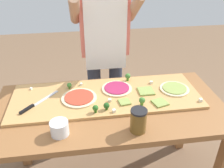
{
  "coord_description": "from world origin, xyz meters",
  "views": [
    {
      "loc": [
        -0.18,
        -1.31,
        1.73
      ],
      "look_at": [
        0.02,
        0.08,
        0.9
      ],
      "focal_mm": 38.76,
      "sensor_mm": 36.0,
      "label": 1
    }
  ],
  "objects_px": {
    "chefs_knife": "(34,105)",
    "sauce_jar": "(138,121)",
    "cheese_crumble_b": "(110,100)",
    "prep_table": "(110,119)",
    "pizza_slice_center": "(160,103)",
    "pizza_whole_pesto_green": "(175,89)",
    "cheese_crumble_f": "(114,111)",
    "pizza_whole_tomato_red": "(79,98)",
    "broccoli_floret_back_right": "(106,106)",
    "cook_center": "(104,42)",
    "flour_cup": "(60,129)",
    "broccoli_floret_back_mid": "(128,76)",
    "cheese_crumble_e": "(151,82)",
    "broccoli_floret_back_left": "(142,101)",
    "cheese_crumble_c": "(201,100)",
    "cheese_crumble_a": "(81,84)",
    "pizza_slice_near_right": "(125,102)",
    "broccoli_floret_center_left": "(95,108)",
    "cheese_crumble_d": "(31,89)",
    "broccoli_floret_front_left": "(69,85)",
    "pizza_slice_far_left": "(146,91)",
    "pizza_whole_beet_magenta": "(117,88)"
  },
  "relations": [
    {
      "from": "pizza_slice_center",
      "to": "sauce_jar",
      "type": "distance_m",
      "value": 0.3
    },
    {
      "from": "prep_table",
      "to": "pizza_whole_pesto_green",
      "type": "relative_size",
      "value": 7.33
    },
    {
      "from": "pizza_whole_pesto_green",
      "to": "prep_table",
      "type": "bearing_deg",
      "value": -167.92
    },
    {
      "from": "cheese_crumble_a",
      "to": "broccoli_floret_back_right",
      "type": "bearing_deg",
      "value": -65.37
    },
    {
      "from": "cheese_crumble_e",
      "to": "cheese_crumble_f",
      "type": "relative_size",
      "value": 0.99
    },
    {
      "from": "cheese_crumble_e",
      "to": "chefs_knife",
      "type": "bearing_deg",
      "value": -168.71
    },
    {
      "from": "prep_table",
      "to": "chefs_knife",
      "type": "bearing_deg",
      "value": 174.83
    },
    {
      "from": "cook_center",
      "to": "pizza_slice_near_right",
      "type": "bearing_deg",
      "value": -84.89
    },
    {
      "from": "chefs_knife",
      "to": "cheese_crumble_d",
      "type": "bearing_deg",
      "value": 103.3
    },
    {
      "from": "broccoli_floret_back_left",
      "to": "pizza_whole_pesto_green",
      "type": "bearing_deg",
      "value": 28.67
    },
    {
      "from": "pizza_slice_center",
      "to": "sauce_jar",
      "type": "height_order",
      "value": "sauce_jar"
    },
    {
      "from": "broccoli_floret_front_left",
      "to": "cook_center",
      "type": "distance_m",
      "value": 0.54
    },
    {
      "from": "chefs_knife",
      "to": "cheese_crumble_a",
      "type": "relative_size",
      "value": 14.06
    },
    {
      "from": "chefs_knife",
      "to": "cheese_crumble_d",
      "type": "distance_m",
      "value": 0.22
    },
    {
      "from": "broccoli_floret_center_left",
      "to": "cheese_crumble_f",
      "type": "bearing_deg",
      "value": -7.07
    },
    {
      "from": "broccoli_floret_back_mid",
      "to": "cheese_crumble_f",
      "type": "height_order",
      "value": "broccoli_floret_back_mid"
    },
    {
      "from": "prep_table",
      "to": "cheese_crumble_d",
      "type": "xyz_separation_m",
      "value": [
        -0.55,
        0.25,
        0.14
      ]
    },
    {
      "from": "cheese_crumble_e",
      "to": "broccoli_floret_back_left",
      "type": "bearing_deg",
      "value": -118.06
    },
    {
      "from": "pizza_slice_near_right",
      "to": "pizza_whole_tomato_red",
      "type": "bearing_deg",
      "value": 162.72
    },
    {
      "from": "pizza_slice_center",
      "to": "broccoli_floret_back_right",
      "type": "bearing_deg",
      "value": -177.35
    },
    {
      "from": "cheese_crumble_d",
      "to": "broccoli_floret_front_left",
      "type": "bearing_deg",
      "value": -5.39
    },
    {
      "from": "pizza_slice_near_right",
      "to": "cook_center",
      "type": "height_order",
      "value": "cook_center"
    },
    {
      "from": "broccoli_floret_back_left",
      "to": "cheese_crumble_b",
      "type": "relative_size",
      "value": 2.93
    },
    {
      "from": "chefs_knife",
      "to": "sauce_jar",
      "type": "bearing_deg",
      "value": -26.75
    },
    {
      "from": "pizza_whole_beet_magenta",
      "to": "cheese_crumble_f",
      "type": "height_order",
      "value": "cheese_crumble_f"
    },
    {
      "from": "broccoli_floret_back_mid",
      "to": "cheese_crumble_e",
      "type": "xyz_separation_m",
      "value": [
        0.17,
        -0.07,
        -0.03
      ]
    },
    {
      "from": "pizza_whole_pesto_green",
      "to": "cheese_crumble_f",
      "type": "xyz_separation_m",
      "value": [
        -0.48,
        -0.2,
        0.0
      ]
    },
    {
      "from": "pizza_slice_far_left",
      "to": "cheese_crumble_c",
      "type": "distance_m",
      "value": 0.37
    },
    {
      "from": "pizza_whole_pesto_green",
      "to": "flour_cup",
      "type": "xyz_separation_m",
      "value": [
        -0.81,
        -0.34,
        0.01
      ]
    },
    {
      "from": "broccoli_floret_back_mid",
      "to": "cheese_crumble_e",
      "type": "relative_size",
      "value": 3.08
    },
    {
      "from": "prep_table",
      "to": "pizza_slice_far_left",
      "type": "relative_size",
      "value": 14.19
    },
    {
      "from": "pizza_slice_center",
      "to": "broccoli_floret_back_right",
      "type": "distance_m",
      "value": 0.36
    },
    {
      "from": "chefs_knife",
      "to": "cheese_crumble_b",
      "type": "relative_size",
      "value": 12.96
    },
    {
      "from": "cheese_crumble_d",
      "to": "cheese_crumble_e",
      "type": "bearing_deg",
      "value": -2.69
    },
    {
      "from": "cheese_crumble_b",
      "to": "broccoli_floret_front_left",
      "type": "bearing_deg",
      "value": 142.18
    },
    {
      "from": "broccoli_floret_back_right",
      "to": "broccoli_floret_back_left",
      "type": "relative_size",
      "value": 0.85
    },
    {
      "from": "broccoli_floret_back_right",
      "to": "broccoli_floret_front_left",
      "type": "height_order",
      "value": "broccoli_floret_back_right"
    },
    {
      "from": "prep_table",
      "to": "cheese_crumble_d",
      "type": "height_order",
      "value": "cheese_crumble_d"
    },
    {
      "from": "broccoli_floret_front_left",
      "to": "cheese_crumble_b",
      "type": "relative_size",
      "value": 2.29
    },
    {
      "from": "pizza_whole_beet_magenta",
      "to": "broccoli_floret_back_left",
      "type": "height_order",
      "value": "broccoli_floret_back_left"
    },
    {
      "from": "sauce_jar",
      "to": "cook_center",
      "type": "relative_size",
      "value": 0.09
    },
    {
      "from": "chefs_knife",
      "to": "cheese_crumble_b",
      "type": "xyz_separation_m",
      "value": [
        0.5,
        -0.03,
        0.0
      ]
    },
    {
      "from": "chefs_knife",
      "to": "pizza_whole_tomato_red",
      "type": "height_order",
      "value": "same"
    },
    {
      "from": "pizza_whole_tomato_red",
      "to": "cheese_crumble_f",
      "type": "relative_size",
      "value": 12.04
    },
    {
      "from": "flour_cup",
      "to": "broccoli_floret_back_mid",
      "type": "bearing_deg",
      "value": 46.05
    },
    {
      "from": "chefs_knife",
      "to": "cheese_crumble_c",
      "type": "bearing_deg",
      "value": -5.77
    },
    {
      "from": "cheese_crumble_e",
      "to": "flour_cup",
      "type": "distance_m",
      "value": 0.8
    },
    {
      "from": "broccoli_floret_front_left",
      "to": "cheese_crumble_d",
      "type": "relative_size",
      "value": 3.04
    },
    {
      "from": "broccoli_floret_back_left",
      "to": "cheese_crumble_f",
      "type": "height_order",
      "value": "broccoli_floret_back_left"
    },
    {
      "from": "broccoli_floret_back_right",
      "to": "cook_center",
      "type": "height_order",
      "value": "cook_center"
    }
  ]
}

